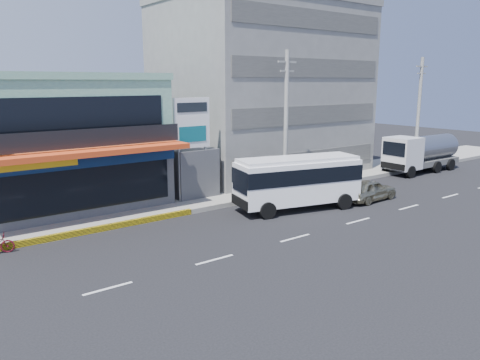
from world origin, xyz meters
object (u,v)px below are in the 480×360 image
satellite_dish (185,146)px  utility_pole_near (286,122)px  sedan (370,190)px  billboard (192,129)px  tanker_truck (420,152)px  concrete_building (261,92)px  shop_building (51,145)px  minibus (298,178)px  utility_pole_far (418,113)px

satellite_dish → utility_pole_near: (6.00, -3.60, 1.57)m
satellite_dish → sedan: satellite_dish is taller
billboard → utility_pole_near: (6.50, -1.80, 0.22)m
sedan → tanker_truck: (11.92, 3.86, 1.02)m
satellite_dish → billboard: size_ratio=0.22×
concrete_building → billboard: size_ratio=2.32×
utility_pole_near → tanker_truck: bearing=-3.3°
concrete_building → shop_building: bearing=-176.6°
satellite_dish → utility_pole_near: 7.17m
concrete_building → tanker_truck: bearing=-36.9°
minibus → sedan: 5.70m
shop_building → billboard: shop_building is taller
concrete_building → sedan: concrete_building is taller
concrete_building → tanker_truck: (11.31, -8.49, -5.24)m
satellite_dish → billboard: bearing=-105.5°
satellite_dish → tanker_truck: bearing=-11.9°
shop_building → tanker_truck: 30.33m
utility_pole_far → billboard: bearing=175.4°
tanker_truck → satellite_dish: bearing=168.1°
tanker_truck → sedan: bearing=-162.1°
utility_pole_far → minibus: 18.59m
tanker_truck → billboard: bearing=173.0°
satellite_dish → billboard: 2.31m
sedan → utility_pole_far: bearing=-71.6°
shop_building → billboard: size_ratio=1.80×
shop_building → concrete_building: 18.28m
billboard → sedan: bearing=-33.5°
satellite_dish → sedan: 12.88m
minibus → sedan: bearing=-14.4°
utility_pole_near → sedan: 7.32m
satellite_dish → utility_pole_near: bearing=-31.0°
concrete_building → utility_pole_far: 14.32m
utility_pole_near → sedan: size_ratio=2.31×
utility_pole_near → utility_pole_far: size_ratio=1.00×
utility_pole_near → utility_pole_far: (16.00, 0.00, 0.00)m
concrete_building → utility_pole_far: (12.00, -7.60, -1.85)m
billboard → tanker_truck: size_ratio=0.83×
concrete_building → utility_pole_near: (-4.00, -7.60, -1.85)m
sedan → concrete_building: bearing=-5.0°
shop_building → utility_pole_near: size_ratio=1.24×
concrete_building → billboard: concrete_building is taller
concrete_building → satellite_dish: concrete_building is taller
satellite_dish → minibus: 8.19m
sedan → tanker_truck: tanker_truck is taller
shop_building → sedan: 20.99m
minibus → tanker_truck: (17.31, 2.47, -0.22)m
shop_building → tanker_truck: bearing=-14.2°
billboard → minibus: bearing=-48.9°
billboard → tanker_truck: (21.81, -2.69, -3.17)m
shop_building → utility_pole_far: bearing=-12.3°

